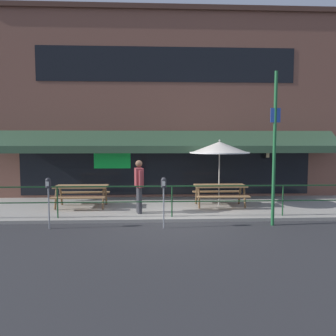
{
  "coord_description": "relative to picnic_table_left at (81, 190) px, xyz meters",
  "views": [
    {
      "loc": [
        -0.57,
        -9.56,
        2.4
      ],
      "look_at": [
        -0.06,
        1.6,
        1.5
      ],
      "focal_mm": 35.0,
      "sensor_mm": 36.0,
      "label": 1
    }
  ],
  "objects": [
    {
      "name": "restaurant_building",
      "position": [
        3.08,
        2.32,
        3.2
      ],
      "size": [
        15.0,
        1.6,
        7.88
      ],
      "color": "brown",
      "rests_on": "ground"
    },
    {
      "name": "pedestrian_walking",
      "position": [
        2.06,
        -1.02,
        0.35
      ],
      "size": [
        0.32,
        0.61,
        1.71
      ],
      "color": "#333338",
      "rests_on": "patio_deck"
    },
    {
      "name": "picnic_table_left",
      "position": [
        0.0,
        0.0,
        0.0
      ],
      "size": [
        1.8,
        1.42,
        0.76
      ],
      "color": "#997047",
      "rests_on": "patio_deck"
    },
    {
      "name": "ground_plane",
      "position": [
        3.08,
        -1.9,
        -0.71
      ],
      "size": [
        120.0,
        120.0,
        0.0
      ],
      "primitive_type": "plane",
      "color": "#2D2D30"
    },
    {
      "name": "parking_meter_near",
      "position": [
        -0.36,
        -2.45,
        0.44
      ],
      "size": [
        0.15,
        0.16,
        1.42
      ],
      "color": "gray",
      "rests_on": "ground"
    },
    {
      "name": "parking_meter_far",
      "position": [
        2.8,
        -2.53,
        0.44
      ],
      "size": [
        0.15,
        0.16,
        1.42
      ],
      "color": "gray",
      "rests_on": "ground"
    },
    {
      "name": "street_sign_pole",
      "position": [
        5.94,
        -2.36,
        1.53
      ],
      "size": [
        0.28,
        0.09,
        4.36
      ],
      "color": "#1E6033",
      "rests_on": "ground"
    },
    {
      "name": "patio_railing",
      "position": [
        3.08,
        -1.6,
        0.09
      ],
      "size": [
        13.84,
        0.04,
        0.97
      ],
      "color": "#194723",
      "rests_on": "patio_deck"
    },
    {
      "name": "picnic_table_centre",
      "position": [
        4.89,
        -0.03,
        0.0
      ],
      "size": [
        1.8,
        1.42,
        0.76
      ],
      "color": "#997047",
      "rests_on": "patio_deck"
    },
    {
      "name": "patio_deck",
      "position": [
        3.08,
        0.1,
        -0.66
      ],
      "size": [
        15.0,
        4.0,
        0.1
      ],
      "primitive_type": "cube",
      "color": "#9E998E",
      "rests_on": "ground"
    },
    {
      "name": "patio_umbrella_centre",
      "position": [
        4.89,
        0.16,
        1.47
      ],
      "size": [
        2.14,
        2.14,
        2.38
      ],
      "color": "#B7B2A8",
      "rests_on": "patio_deck"
    }
  ]
}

